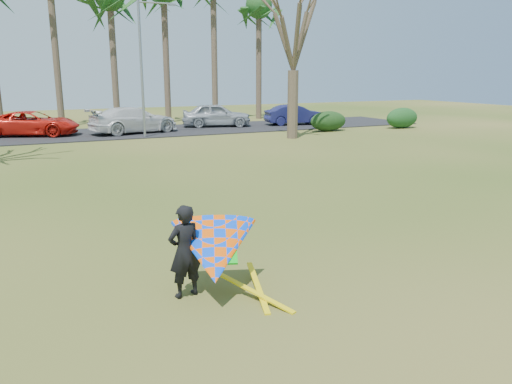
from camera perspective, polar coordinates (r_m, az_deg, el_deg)
name	(u,v)px	position (r m, az deg, el deg)	size (l,w,h in m)	color
ground	(298,265)	(10.27, 4.84, -8.33)	(100.00, 100.00, 0.00)	#24480F
parking_strip	(103,134)	(33.78, -17.06, 6.39)	(46.00, 7.00, 0.06)	black
palm_9	(259,7)	(43.85, 0.33, 20.40)	(4.84, 4.84, 10.84)	#48372B
bare_tree_right	(294,24)	(30.26, 4.37, 18.59)	(6.27, 6.27, 9.21)	#453629
streetlight	(144,62)	(31.03, -12.70, 14.29)	(2.28, 0.18, 8.00)	gray
hedge_near	(328,121)	(34.30, 8.25, 8.01)	(2.70, 1.22, 1.35)	black
hedge_far	(402,118)	(37.37, 16.35, 8.12)	(2.60, 1.22, 1.45)	#163D19
car_2	(33,123)	(33.88, -24.13, 7.17)	(2.50, 5.42, 1.51)	red
car_3	(134,120)	(33.40, -13.78, 8.00)	(2.32, 5.71, 1.66)	silver
car_4	(216,115)	(36.59, -4.56, 8.79)	(1.98, 4.92, 1.68)	#9EA5AB
car_5	(295,115)	(37.96, 4.47, 8.80)	(1.56, 4.47, 1.47)	navy
kite_flyer	(211,251)	(8.60, -5.11, -6.71)	(2.13, 2.39, 2.02)	black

